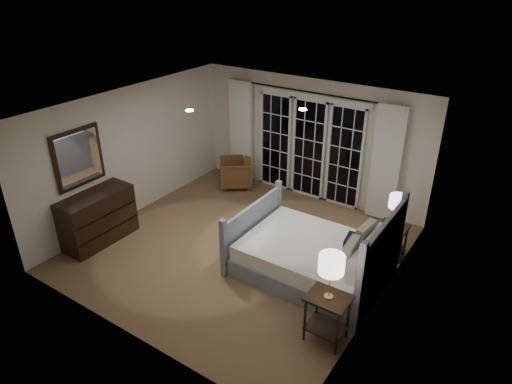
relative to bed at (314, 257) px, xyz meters
The scene contains 20 objects.
floor 1.45m from the bed, behind, with size 5.00×5.00×0.00m, color brown.
ceiling 2.59m from the bed, behind, with size 5.00×5.00×0.00m, color silver.
wall_left 4.02m from the bed, behind, with size 0.02×5.00×2.50m, color silver.
wall_right 1.42m from the bed, ahead, with size 0.02×5.00×2.50m, color silver.
wall_back 2.97m from the bed, 120.05° to the left, with size 5.00×0.02×2.50m, color silver.
wall_front 3.06m from the bed, 118.98° to the right, with size 5.00×0.02×2.50m, color silver.
french_doors 2.89m from the bed, 120.46° to the left, with size 2.50×0.04×2.20m.
curtain_rod 3.34m from the bed, 121.09° to the left, with size 0.03×0.03×3.50m, color black.
curtain_left 3.93m from the bed, 142.81° to the left, with size 0.55×0.10×2.25m, color white.
curtain_right 2.48m from the bed, 84.22° to the left, with size 0.55×0.10×2.25m, color white.
downlight_a 2.31m from the bed, 138.40° to the left, with size 0.12×0.12×0.01m, color white.
downlight_b 2.99m from the bed, 167.29° to the right, with size 0.12×0.12×0.01m, color white.
bed is the anchor object (origin of this frame).
nightstand_left 1.41m from the bed, 56.33° to the right, with size 0.54×0.43×0.70m.
nightstand_right 1.46m from the bed, 54.50° to the left, with size 0.46×0.37×0.60m.
lamp_left 1.66m from the bed, 56.33° to the right, with size 0.33×0.33×0.63m.
lamp_right 1.63m from the bed, 54.50° to the left, with size 0.29×0.29×0.56m.
armchair 3.52m from the bed, 146.78° to the left, with size 0.68×0.70×0.64m, color brown.
dresser 3.85m from the bed, 161.33° to the right, with size 0.56×1.31×0.93m.
mirror 4.25m from the bed, 162.40° to the right, with size 0.05×0.85×1.00m.
Camera 1 is at (3.95, -5.41, 4.51)m, focal length 32.00 mm.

